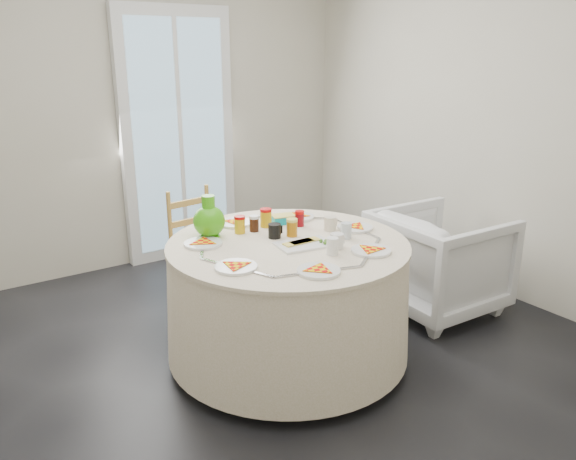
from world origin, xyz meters
TOP-DOWN VIEW (x-y plane):
  - floor at (0.00, 0.00)m, footprint 4.00×4.00m
  - wall_back at (0.00, 2.00)m, footprint 4.00×0.02m
  - wall_right at (2.00, 0.00)m, footprint 0.02×4.00m
  - glass_door at (0.40, 1.95)m, footprint 1.00×0.08m
  - table at (0.14, -0.05)m, footprint 1.39×1.39m
  - wooden_chair at (0.09, 0.95)m, footprint 0.41×0.39m
  - armchair at (1.38, -0.10)m, footprint 0.75×0.80m
  - place_settings at (0.14, -0.05)m, footprint 1.46×1.46m
  - jar_cluster at (0.18, 0.20)m, footprint 0.45×0.26m
  - butter_tub at (0.32, 0.27)m, footprint 0.16×0.13m
  - green_pitcher at (-0.17, 0.29)m, footprint 0.24×0.24m
  - cheese_platter at (0.18, -0.14)m, footprint 0.32×0.24m
  - mugs_glasses at (0.30, -0.06)m, footprint 0.66×0.66m

SIDE VIEW (x-z plane):
  - floor at x=0.00m, z-range 0.00..0.00m
  - table at x=0.14m, z-range 0.02..0.73m
  - armchair at x=1.38m, z-range 0.00..0.78m
  - wooden_chair at x=0.09m, z-range 0.06..0.88m
  - place_settings at x=0.14m, z-range 0.76..0.78m
  - cheese_platter at x=0.18m, z-range 0.75..0.79m
  - butter_tub at x=0.32m, z-range 0.76..0.81m
  - mugs_glasses at x=0.30m, z-range 0.76..0.86m
  - jar_cluster at x=0.18m, z-range 0.76..0.88m
  - green_pitcher at x=-0.17m, z-range 0.75..0.99m
  - glass_door at x=0.40m, z-range 0.00..2.10m
  - wall_back at x=0.00m, z-range 0.00..2.60m
  - wall_right at x=2.00m, z-range 0.00..2.60m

